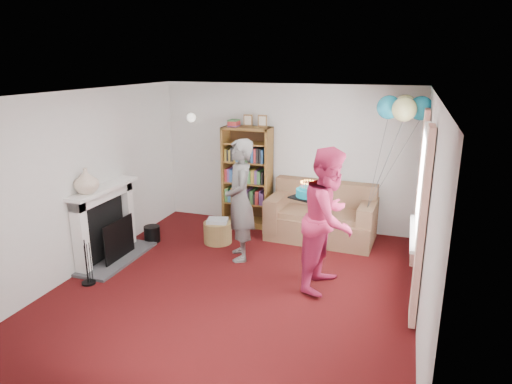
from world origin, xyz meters
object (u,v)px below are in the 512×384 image
(person_striped, at_px, (240,200))
(sofa, at_px, (322,218))
(bookcase, at_px, (248,177))
(birthday_cake, at_px, (308,193))
(person_magenta, at_px, (329,219))

(person_striped, bearing_deg, sofa, 114.47)
(bookcase, height_order, birthday_cake, bookcase)
(sofa, distance_m, birthday_cake, 1.71)
(person_striped, xyz_separation_m, birthday_cake, (1.07, -0.27, 0.29))
(bookcase, distance_m, person_striped, 1.49)
(sofa, distance_m, person_striped, 1.67)
(bookcase, bearing_deg, person_magenta, -47.16)
(bookcase, xyz_separation_m, person_striped, (0.38, -1.44, 0.03))
(bookcase, relative_size, person_magenta, 1.07)
(person_striped, bearing_deg, bookcase, 169.20)
(person_striped, distance_m, birthday_cake, 1.14)
(person_magenta, distance_m, birthday_cake, 0.46)
(sofa, height_order, person_striped, person_striped)
(sofa, xyz_separation_m, person_magenta, (0.38, -1.68, 0.59))
(person_magenta, bearing_deg, bookcase, 52.93)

